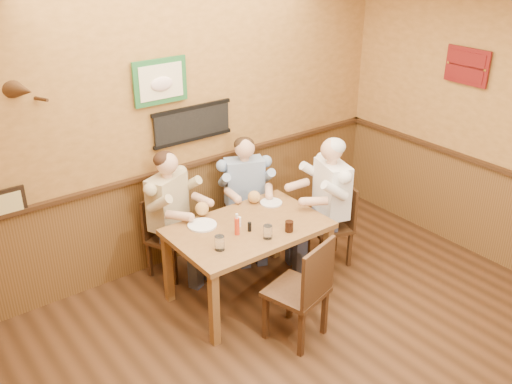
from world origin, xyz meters
The scene contains 17 objects.
room centered at (0.13, 0.17, 1.69)m, with size 5.02×5.03×2.81m.
dining_table centered at (0.07, 1.47, 0.66)m, with size 1.40×0.90×0.75m.
chair_back_left centered at (-0.33, 2.25, 0.42)m, with size 0.38×0.38×0.83m, color #3E2513, non-canonical shape.
chair_back_right centered at (0.54, 2.19, 0.41)m, with size 0.37×0.37×0.81m, color #3E2513, non-canonical shape.
chair_right_end centered at (1.09, 1.46, 0.43)m, with size 0.40×0.40×0.86m, color #3E2513, non-canonical shape.
chair_near_side centered at (0.03, 0.75, 0.48)m, with size 0.45×0.45×0.97m, color #3E2513, non-canonical shape.
diner_tan_shirt centered at (-0.33, 2.25, 0.59)m, with size 0.55×0.55×1.19m, color #CFBC8E, non-canonical shape.
diner_blue_polo centered at (0.54, 2.19, 0.58)m, with size 0.53×0.53×1.16m, color #7B93B9, non-canonical shape.
diner_white_elder centered at (1.09, 1.46, 0.62)m, with size 0.57×0.57×1.23m, color white, non-canonical shape.
water_glass_left centered at (-0.36, 1.29, 0.81)m, with size 0.08×0.08×0.13m, color white.
water_glass_mid centered at (0.08, 1.20, 0.81)m, with size 0.08×0.08×0.12m, color white.
cola_tumbler centered at (0.30, 1.18, 0.80)m, with size 0.08×0.08×0.10m, color black.
hot_sauce_bottle centered at (-0.10, 1.41, 0.84)m, with size 0.04×0.04×0.18m, color red.
salt_shaker centered at (0.00, 1.52, 0.80)m, with size 0.04×0.04×0.09m, color white.
pepper_shaker centered at (0.03, 1.40, 0.79)m, with size 0.03×0.03×0.09m, color black.
plate_far_left centered at (-0.26, 1.73, 0.76)m, with size 0.27×0.27×0.02m, color white.
plate_far_right centered at (0.52, 1.71, 0.76)m, with size 0.22×0.22×0.01m, color silver.
Camera 1 is at (-2.60, -2.18, 3.26)m, focal length 40.00 mm.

